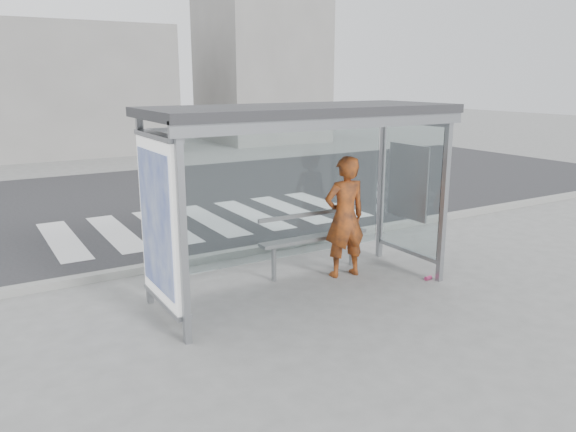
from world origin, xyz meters
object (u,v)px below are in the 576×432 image
at_px(bench, 314,238).
at_px(person, 345,217).
at_px(bus_shelter, 277,155).
at_px(soda_can, 428,278).

bearing_deg(bench, person, -47.47).
height_order(person, bench, person).
height_order(bus_shelter, soda_can, bus_shelter).
distance_m(bus_shelter, bench, 1.78).
height_order(bus_shelter, person, bus_shelter).
bearing_deg(soda_can, bus_shelter, 163.63).
bearing_deg(soda_can, bench, 137.66).
bearing_deg(bench, bus_shelter, -151.30).
height_order(bus_shelter, bench, bus_shelter).
relative_size(person, bench, 1.00).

